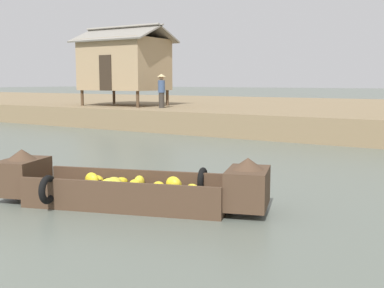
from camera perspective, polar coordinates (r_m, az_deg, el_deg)
The scene contains 5 objects.
ground_plane at distance 13.98m, azimuth 1.52°, elevation -2.00°, with size 300.00×300.00×0.00m, color #596056.
riverbank_strip at distance 28.09m, azimuth 17.70°, elevation 3.41°, with size 160.00×20.00×0.98m, color #7F6B4C.
banana_boat at distance 9.04m, azimuth -7.53°, elevation -5.00°, with size 5.18×2.65×0.98m.
stilt_house_left at distance 26.39m, azimuth -8.00°, elevation 9.38°, with size 4.90×3.45×4.21m.
vendor_person at distance 23.85m, azimuth -3.62°, elevation 6.50°, with size 0.44×0.44×1.66m.
Camera 1 is at (7.04, -1.86, 2.29)m, focal length 45.18 mm.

